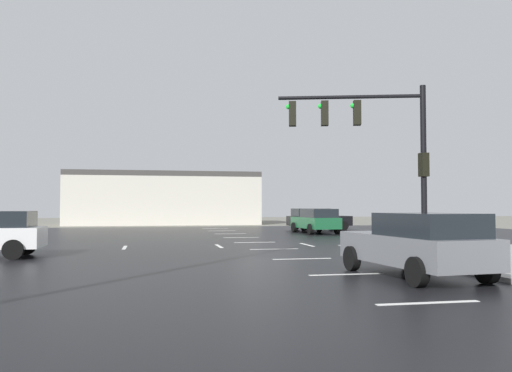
% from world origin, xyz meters
% --- Properties ---
extents(ground_plane, '(120.00, 120.00, 0.00)m').
position_xyz_m(ground_plane, '(0.00, 0.00, 0.00)').
color(ground_plane, slate).
extents(road_asphalt, '(44.00, 44.00, 0.02)m').
position_xyz_m(road_asphalt, '(0.00, 0.00, 0.01)').
color(road_asphalt, black).
rests_on(road_asphalt, ground_plane).
extents(snow_strip_curbside, '(4.00, 1.60, 0.06)m').
position_xyz_m(snow_strip_curbside, '(5.00, -4.00, 0.17)').
color(snow_strip_curbside, white).
rests_on(snow_strip_curbside, sidewalk_corner).
extents(lane_markings, '(36.15, 36.15, 0.01)m').
position_xyz_m(lane_markings, '(1.20, -1.38, 0.02)').
color(lane_markings, silver).
rests_on(lane_markings, road_asphalt).
extents(traffic_signal_mast, '(5.47, 1.78, 6.25)m').
position_xyz_m(traffic_signal_mast, '(3.51, -4.08, 4.45)').
color(traffic_signal_mast, black).
rests_on(traffic_signal_mast, sidewalk_corner).
extents(strip_building_background, '(18.05, 8.00, 5.03)m').
position_xyz_m(strip_building_background, '(-3.73, 29.33, 2.52)').
color(strip_building_background, beige).
rests_on(strip_building_background, ground_plane).
extents(sedan_grey, '(2.33, 4.65, 1.58)m').
position_xyz_m(sedan_grey, '(1.49, -10.88, 0.85)').
color(sedan_grey, slate).
rests_on(sedan_grey, road_asphalt).
extents(sedan_black, '(4.66, 2.36, 1.58)m').
position_xyz_m(sedan_black, '(6.97, 13.75, 0.85)').
color(sedan_black, black).
rests_on(sedan_black, road_asphalt).
extents(sedan_green, '(2.25, 4.62, 1.58)m').
position_xyz_m(sedan_green, '(5.51, 9.49, 0.85)').
color(sedan_green, '#195933').
rests_on(sedan_green, road_asphalt).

